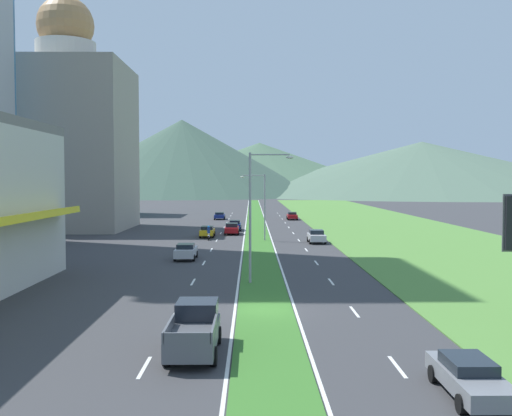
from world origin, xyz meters
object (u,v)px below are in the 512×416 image
street_lamp_mid (262,202)px  car_5 (232,229)px  car_7 (235,225)px  car_6 (469,377)px  pickup_truck_0 (195,330)px  street_lamp_near (255,208)px  car_2 (220,216)px  car_4 (186,251)px  car_0 (207,231)px  motorcycle_rider (209,234)px  car_3 (316,236)px  car_1 (292,216)px

street_lamp_mid → car_5: street_lamp_mid is taller
car_7 → car_6: bearing=-171.5°
street_lamp_mid → pickup_truck_0: 47.21m
car_7 → street_lamp_near: bearing=-176.5°
street_lamp_near → car_7: size_ratio=2.11×
car_2 → car_5: bearing=-173.7°
car_4 → street_lamp_near: bearing=-153.4°
car_0 → motorcycle_rider: bearing=-173.1°
car_2 → car_6: (13.60, -90.81, -0.01)m
street_lamp_mid → car_3: (6.48, -2.67, -4.01)m
car_3 → car_5: size_ratio=1.00×
car_1 → car_5: size_ratio=1.07×
street_lamp_near → street_lamp_mid: bearing=88.1°
street_lamp_mid → car_5: size_ratio=1.92×
car_5 → motorcycle_rider: motorcycle_rider is taller
car_4 → car_3: bearing=-44.2°
car_0 → car_1: bearing=-22.1°
car_0 → car_2: (-0.21, 33.84, -0.04)m
street_lamp_mid → car_3: size_ratio=1.93×
street_lamp_near → car_3: 28.65m
car_4 → car_5: (3.50, 25.39, 0.01)m
motorcycle_rider → car_3: bearing=-105.3°
car_3 → car_1: bearing=-179.9°
pickup_truck_0 → car_0: bearing=3.7°
car_3 → pickup_truck_0: pickup_truck_0 is taller
car_0 → pickup_truck_0: (3.31, -51.59, 0.24)m
car_0 → car_3: (13.54, -7.35, 0.04)m
car_2 → car_3: size_ratio=0.96×
street_lamp_near → car_7: (-2.71, 44.56, -4.71)m
car_0 → car_3: 15.41m
pickup_truck_0 → car_4: bearing=7.1°
car_4 → car_1: bearing=-14.2°
car_6 → motorcycle_rider: motorcycle_rider is taller
street_lamp_near → car_4: 15.19m
car_0 → car_2: 33.84m
motorcycle_rider → car_6: bearing=-166.3°
street_lamp_near → car_2: street_lamp_near is taller
street_lamp_near → car_2: bearing=95.2°
street_lamp_near → motorcycle_rider: size_ratio=4.75×
car_3 → street_lamp_mid: bearing=-112.4°
car_6 → car_1: bearing=180.0°
car_2 → car_3: (13.75, -41.20, 0.08)m
car_0 → car_4: (-0.40, -21.69, 0.03)m
car_6 → motorcycle_rider: bearing=-166.3°
car_6 → pickup_truck_0: pickup_truck_0 is taller
car_3 → motorcycle_rider: motorcycle_rider is taller
car_0 → motorcycle_rider: size_ratio=2.23×
street_lamp_mid → pickup_truck_0: street_lamp_mid is taller
car_4 → car_6: 37.88m
motorcycle_rider → car_0: bearing=6.9°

